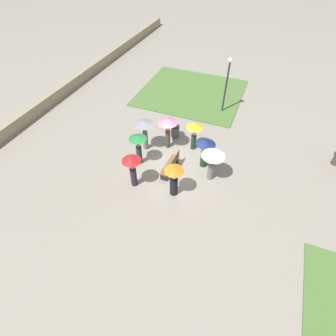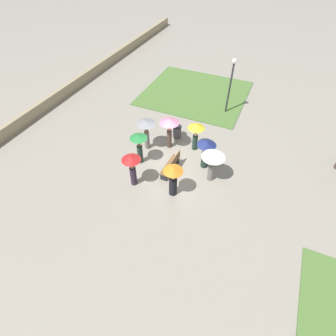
{
  "view_description": "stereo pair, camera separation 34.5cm",
  "coord_description": "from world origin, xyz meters",
  "px_view_note": "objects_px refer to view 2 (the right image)",
  "views": [
    {
      "loc": [
        9.94,
        3.58,
        10.2
      ],
      "look_at": [
        0.98,
        0.02,
        0.63
      ],
      "focal_mm": 28.0,
      "sensor_mm": 36.0,
      "label": 1
    },
    {
      "loc": [
        9.8,
        3.9,
        10.2
      ],
      "look_at": [
        0.98,
        0.02,
        0.63
      ],
      "focal_mm": 28.0,
      "sensor_mm": 36.0,
      "label": 2
    }
  ],
  "objects_px": {
    "crowd_person_white": "(213,159)",
    "park_bench": "(171,165)",
    "crowd_person_orange": "(173,177)",
    "crowd_person_green": "(139,144)",
    "lamp_post": "(231,79)",
    "crowd_person_yellow": "(196,131)",
    "crowd_person_pink": "(169,125)",
    "crowd_person_red": "(132,165)",
    "crowd_person_navy": "(206,150)",
    "crowd_person_grey": "(146,128)",
    "trash_bin": "(177,132)"
  },
  "relations": [
    {
      "from": "trash_bin",
      "to": "crowd_person_grey",
      "type": "relative_size",
      "value": 0.41
    },
    {
      "from": "crowd_person_white",
      "to": "crowd_person_red",
      "type": "xyz_separation_m",
      "value": [
        1.9,
        -3.51,
        -0.09
      ]
    },
    {
      "from": "crowd_person_navy",
      "to": "crowd_person_green",
      "type": "relative_size",
      "value": 0.91
    },
    {
      "from": "crowd_person_orange",
      "to": "crowd_person_pink",
      "type": "height_order",
      "value": "crowd_person_pink"
    },
    {
      "from": "crowd_person_green",
      "to": "park_bench",
      "type": "bearing_deg",
      "value": 19.1
    },
    {
      "from": "trash_bin",
      "to": "park_bench",
      "type": "bearing_deg",
      "value": 16.36
    },
    {
      "from": "crowd_person_pink",
      "to": "crowd_person_orange",
      "type": "bearing_deg",
      "value": -27.35
    },
    {
      "from": "crowd_person_green",
      "to": "crowd_person_pink",
      "type": "xyz_separation_m",
      "value": [
        -1.86,
        0.95,
        0.24
      ]
    },
    {
      "from": "park_bench",
      "to": "lamp_post",
      "type": "height_order",
      "value": "lamp_post"
    },
    {
      "from": "crowd_person_red",
      "to": "crowd_person_pink",
      "type": "bearing_deg",
      "value": 116.37
    },
    {
      "from": "trash_bin",
      "to": "crowd_person_pink",
      "type": "bearing_deg",
      "value": -3.17
    },
    {
      "from": "crowd_person_pink",
      "to": "crowd_person_yellow",
      "type": "relative_size",
      "value": 1.13
    },
    {
      "from": "lamp_post",
      "to": "crowd_person_white",
      "type": "xyz_separation_m",
      "value": [
        6.6,
        0.92,
        -1.06
      ]
    },
    {
      "from": "crowd_person_pink",
      "to": "crowd_person_red",
      "type": "bearing_deg",
      "value": -61.61
    },
    {
      "from": "crowd_person_orange",
      "to": "crowd_person_yellow",
      "type": "relative_size",
      "value": 1.04
    },
    {
      "from": "crowd_person_pink",
      "to": "lamp_post",
      "type": "bearing_deg",
      "value": 103.54
    },
    {
      "from": "crowd_person_navy",
      "to": "crowd_person_red",
      "type": "distance_m",
      "value": 3.98
    },
    {
      "from": "crowd_person_green",
      "to": "crowd_person_white",
      "type": "xyz_separation_m",
      "value": [
        -0.3,
        3.98,
        0.1
      ]
    },
    {
      "from": "crowd_person_navy",
      "to": "crowd_person_pink",
      "type": "relative_size",
      "value": 0.86
    },
    {
      "from": "crowd_person_green",
      "to": "trash_bin",
      "type": "bearing_deg",
      "value": 90.37
    },
    {
      "from": "crowd_person_navy",
      "to": "crowd_person_white",
      "type": "bearing_deg",
      "value": 53.86
    },
    {
      "from": "park_bench",
      "to": "crowd_person_green",
      "type": "relative_size",
      "value": 0.92
    },
    {
      "from": "park_bench",
      "to": "trash_bin",
      "type": "bearing_deg",
      "value": -161.31
    },
    {
      "from": "crowd_person_white",
      "to": "crowd_person_yellow",
      "type": "bearing_deg",
      "value": 161.32
    },
    {
      "from": "park_bench",
      "to": "crowd_person_red",
      "type": "relative_size",
      "value": 0.91
    },
    {
      "from": "crowd_person_orange",
      "to": "crowd_person_red",
      "type": "xyz_separation_m",
      "value": [
        0.2,
        -2.1,
        0.15
      ]
    },
    {
      "from": "crowd_person_grey",
      "to": "crowd_person_white",
      "type": "height_order",
      "value": "crowd_person_grey"
    },
    {
      "from": "crowd_person_green",
      "to": "crowd_person_yellow",
      "type": "xyz_separation_m",
      "value": [
        -2.29,
        2.4,
        -0.02
      ]
    },
    {
      "from": "park_bench",
      "to": "crowd_person_pink",
      "type": "xyz_separation_m",
      "value": [
        -1.87,
        -0.92,
        1.08
      ]
    },
    {
      "from": "park_bench",
      "to": "crowd_person_green",
      "type": "distance_m",
      "value": 2.05
    },
    {
      "from": "crowd_person_navy",
      "to": "crowd_person_grey",
      "type": "relative_size",
      "value": 0.89
    },
    {
      "from": "crowd_person_yellow",
      "to": "park_bench",
      "type": "bearing_deg",
      "value": -179.83
    },
    {
      "from": "crowd_person_pink",
      "to": "crowd_person_red",
      "type": "height_order",
      "value": "crowd_person_pink"
    },
    {
      "from": "lamp_post",
      "to": "crowd_person_red",
      "type": "relative_size",
      "value": 1.99
    },
    {
      "from": "crowd_person_orange",
      "to": "crowd_person_green",
      "type": "relative_size",
      "value": 0.97
    },
    {
      "from": "park_bench",
      "to": "crowd_person_navy",
      "type": "bearing_deg",
      "value": 128.68
    },
    {
      "from": "crowd_person_white",
      "to": "trash_bin",
      "type": "bearing_deg",
      "value": 171.34
    },
    {
      "from": "crowd_person_white",
      "to": "park_bench",
      "type": "bearing_deg",
      "value": -138.91
    },
    {
      "from": "crowd_person_orange",
      "to": "crowd_person_white",
      "type": "distance_m",
      "value": 2.23
    },
    {
      "from": "trash_bin",
      "to": "crowd_person_yellow",
      "type": "bearing_deg",
      "value": 65.5
    },
    {
      "from": "crowd_person_orange",
      "to": "park_bench",
      "type": "bearing_deg",
      "value": 163.09
    },
    {
      "from": "crowd_person_green",
      "to": "crowd_person_white",
      "type": "distance_m",
      "value": 4.0
    },
    {
      "from": "crowd_person_navy",
      "to": "crowd_person_red",
      "type": "bearing_deg",
      "value": -29.91
    },
    {
      "from": "crowd_person_yellow",
      "to": "crowd_person_white",
      "type": "bearing_deg",
      "value": -128.3
    },
    {
      "from": "lamp_post",
      "to": "crowd_person_pink",
      "type": "bearing_deg",
      "value": -22.74
    },
    {
      "from": "crowd_person_green",
      "to": "crowd_person_yellow",
      "type": "bearing_deg",
      "value": 63.09
    },
    {
      "from": "crowd_person_navy",
      "to": "trash_bin",
      "type": "bearing_deg",
      "value": -110.21
    },
    {
      "from": "trash_bin",
      "to": "crowd_person_navy",
      "type": "xyz_separation_m",
      "value": [
        1.82,
        2.38,
        0.74
      ]
    },
    {
      "from": "crowd_person_pink",
      "to": "crowd_person_red",
      "type": "distance_m",
      "value": 3.5
    },
    {
      "from": "trash_bin",
      "to": "crowd_person_white",
      "type": "relative_size",
      "value": 0.43
    }
  ]
}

